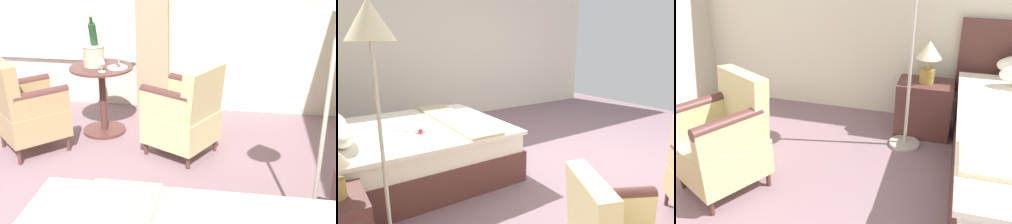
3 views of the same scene
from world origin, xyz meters
TOP-DOWN VIEW (x-y plane):
  - ground_plane at (0.00, 0.00)m, footprint 7.92×7.92m
  - wall_far_side at (3.09, 0.00)m, footprint 0.12×6.54m
  - bed at (0.65, 2.12)m, footprint 1.80×2.26m
  - floor_lamp_brass at (-0.64, 2.55)m, footprint 0.31×0.31m

SIDE VIEW (x-z plane):
  - ground_plane at x=0.00m, z-range 0.00..0.00m
  - bed at x=0.65m, z-range -0.19..0.88m
  - wall_far_side at x=3.09m, z-range 0.00..2.84m
  - floor_lamp_brass at x=-0.64m, z-range 0.61..2.45m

